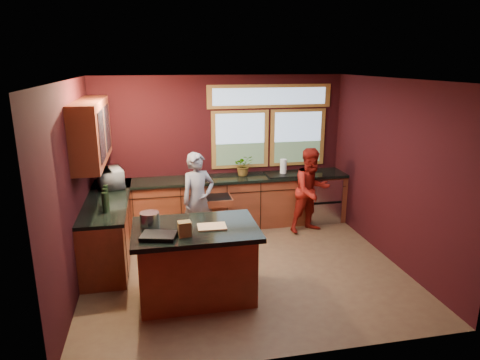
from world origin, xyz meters
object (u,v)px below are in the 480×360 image
object	(u,v)px
island	(196,261)
stock_pot	(150,219)
person_red	(311,191)
cutting_board	(212,227)
person_grey	(198,200)

from	to	relation	value
island	stock_pot	world-z (taller)	stock_pot
island	stock_pot	distance (m)	0.80
person_red	cutting_board	xyz separation A→B (m)	(-2.00, -1.83, 0.20)
island	person_red	xyz separation A→B (m)	(2.20, 1.78, 0.27)
cutting_board	stock_pot	xyz separation A→B (m)	(-0.75, 0.20, 0.08)
person_grey	person_red	world-z (taller)	person_grey
island	stock_pot	xyz separation A→B (m)	(-0.55, 0.15, 0.56)
stock_pot	person_grey	bearing A→B (deg)	62.19
person_grey	cutting_board	world-z (taller)	person_grey
cutting_board	island	bearing A→B (deg)	165.96
cutting_board	stock_pot	world-z (taller)	stock_pot
island	person_grey	size ratio (longest dim) A/B	1.00
island	person_grey	bearing A→B (deg)	82.76
person_red	stock_pot	world-z (taller)	person_red
island	cutting_board	xyz separation A→B (m)	(0.20, -0.05, 0.48)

